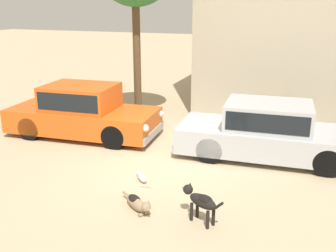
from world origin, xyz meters
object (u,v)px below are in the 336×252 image
object	(u,v)px
parked_sedan_second	(268,131)
stray_cat	(142,177)
stray_dog_spotted	(137,203)
parked_sedan_nearest	(82,111)
stray_dog_tan	(201,200)

from	to	relation	value
parked_sedan_second	stray_cat	distance (m)	3.43
stray_dog_spotted	stray_cat	world-z (taller)	stray_dog_spotted
stray_dog_spotted	stray_cat	xyz separation A→B (m)	(-0.44, 1.18, -0.07)
parked_sedan_nearest	parked_sedan_second	bearing A→B (deg)	-2.61
stray_dog_tan	parked_sedan_nearest	bearing A→B (deg)	-11.18
parked_sedan_nearest	stray_dog_tan	world-z (taller)	parked_sedan_nearest
stray_cat	stray_dog_spotted	bearing A→B (deg)	157.29
stray_dog_tan	parked_sedan_second	bearing A→B (deg)	-76.56
stray_dog_spotted	parked_sedan_nearest	bearing A→B (deg)	169.80
stray_cat	parked_sedan_second	bearing A→B (deg)	-88.61
parked_sedan_second	stray_cat	xyz separation A→B (m)	(-2.41, -2.36, -0.62)
parked_sedan_second	stray_dog_tan	world-z (taller)	parked_sedan_second
parked_sedan_nearest	parked_sedan_second	size ratio (longest dim) A/B	0.97
parked_sedan_nearest	stray_dog_spotted	size ratio (longest dim) A/B	5.17
parked_sedan_nearest	stray_dog_spotted	world-z (taller)	parked_sedan_nearest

